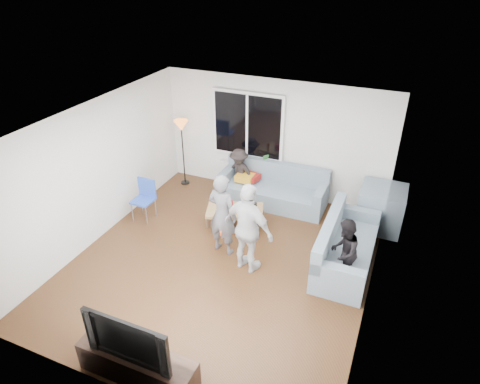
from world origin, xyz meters
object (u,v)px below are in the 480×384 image
at_px(player_left, 222,215).
at_px(tv_console, 138,365).
at_px(spectator_back, 239,173).
at_px(side_chair, 143,201).
at_px(player_right, 248,229).
at_px(sofa_back_section, 272,186).
at_px(sofa_right_section, 348,244).
at_px(television, 132,335).
at_px(spectator_right, 344,252).
at_px(coffee_table, 235,218).
at_px(floor_lamp, 183,153).

height_order(player_left, tv_console, player_left).
xyz_separation_m(spectator_back, tv_console, (0.64, -4.80, -0.35)).
bearing_deg(side_chair, player_right, -12.65).
relative_size(sofa_back_section, sofa_right_section, 1.15).
relative_size(side_chair, television, 0.73).
bearing_deg(spectator_back, spectator_right, -23.71).
relative_size(sofa_right_section, spectator_back, 1.77).
distance_m(sofa_right_section, spectator_right, 0.49).
xyz_separation_m(sofa_back_section, spectator_back, (-0.80, 0.03, 0.14)).
bearing_deg(player_left, side_chair, 0.30).
bearing_deg(coffee_table, player_left, -82.09).
xyz_separation_m(player_left, television, (0.12, -2.84, -0.00)).
distance_m(sofa_back_section, coffee_table, 1.22).
relative_size(sofa_back_section, side_chair, 2.67).
bearing_deg(spectator_right, tv_console, -32.25).
bearing_deg(coffee_table, player_right, -56.45).
bearing_deg(television, sofa_right_section, 58.68).
xyz_separation_m(sofa_back_section, player_right, (0.33, -2.22, 0.40)).
relative_size(coffee_table, floor_lamp, 0.71).
height_order(coffee_table, player_right, player_right).
relative_size(sofa_back_section, coffee_table, 2.09).
relative_size(floor_lamp, player_right, 0.95).
height_order(floor_lamp, spectator_back, floor_lamp).
bearing_deg(side_chair, sofa_back_section, 37.04).
bearing_deg(spectator_right, side_chair, -91.03).
distance_m(side_chair, spectator_right, 4.08).
distance_m(spectator_right, tv_console, 3.53).
relative_size(sofa_right_section, floor_lamp, 1.28).
height_order(player_left, spectator_right, player_left).
xyz_separation_m(player_left, spectator_back, (-0.52, 1.96, -0.22)).
height_order(side_chair, floor_lamp, floor_lamp).
xyz_separation_m(floor_lamp, player_left, (1.93, -1.99, 0.00)).
height_order(coffee_table, side_chair, side_chair).
bearing_deg(floor_lamp, sofa_back_section, -1.47).
bearing_deg(spectator_back, sofa_right_section, -16.69).
height_order(coffee_table, television, television).
bearing_deg(television, player_right, 79.17).
bearing_deg(sofa_right_section, spectator_right, -180.00).
bearing_deg(sofa_back_section, sofa_right_section, -37.73).
relative_size(player_right, television, 1.40).
xyz_separation_m(player_right, spectator_back, (-1.13, 2.25, -0.26)).
bearing_deg(television, floor_lamp, 112.98).
bearing_deg(television, spectator_right, 54.77).
bearing_deg(side_chair, television, -56.27).
bearing_deg(tv_console, coffee_table, 93.64).
xyz_separation_m(floor_lamp, player_right, (2.53, -2.28, 0.04)).
distance_m(side_chair, spectator_back, 2.17).
relative_size(side_chair, spectator_back, 0.76).
bearing_deg(player_left, tv_console, 102.00).
xyz_separation_m(sofa_right_section, spectator_back, (-2.66, 1.47, 0.14)).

